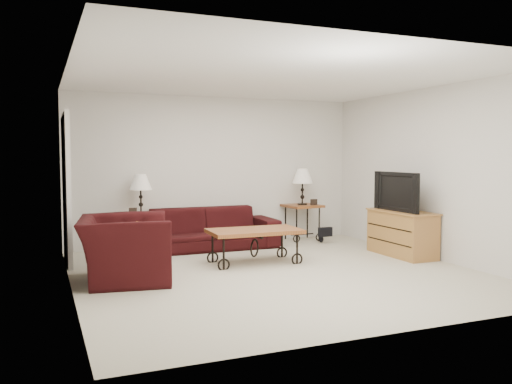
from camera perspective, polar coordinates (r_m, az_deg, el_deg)
ground at (r=6.93m, az=2.23°, el=-8.66°), size 5.00×5.00×0.00m
wall_back at (r=9.09m, az=-4.32°, el=2.32°), size 5.00×0.02×2.50m
wall_front at (r=4.61m, az=15.30°, el=0.49°), size 5.00×0.02×2.50m
wall_left at (r=6.16m, az=-19.42°, el=1.27°), size 0.02×5.00×2.50m
wall_right at (r=8.13m, az=18.51°, el=1.91°), size 0.02×5.00×2.50m
ceiling at (r=6.83m, az=2.29°, el=12.27°), size 5.00×5.00×0.00m
doorway at (r=7.82m, az=-19.78°, el=0.11°), size 0.08×0.94×2.04m
sofa at (r=8.62m, az=-5.23°, el=-3.94°), size 2.25×0.88×0.66m
side_table_left at (r=8.56m, az=-12.22°, el=-4.23°), size 0.60×0.60×0.61m
side_table_right at (r=9.47m, az=4.98°, el=-3.28°), size 0.64×0.64×0.64m
lamp_left at (r=8.49m, az=-12.28°, el=-0.17°), size 0.37×0.37×0.61m
lamp_right at (r=9.41m, az=5.01°, el=0.57°), size 0.40×0.40×0.64m
photo_frame_left at (r=8.34m, az=-13.09°, el=-2.01°), size 0.12×0.03×0.10m
photo_frame_right at (r=9.37m, az=6.23°, el=-1.08°), size 0.13×0.03×0.11m
coffee_table at (r=7.48m, az=-0.16°, el=-5.84°), size 1.29×0.72×0.48m
armchair at (r=6.63m, az=-13.95°, el=-5.93°), size 1.21×1.34×0.78m
throw_pillow at (r=6.58m, az=-12.61°, el=-4.82°), size 0.14×0.36×0.35m
tv_stand at (r=8.30m, az=15.39°, el=-4.30°), size 0.47×1.13×0.68m
television at (r=8.22m, az=15.36°, el=0.05°), size 0.13×1.01×0.58m
backpack at (r=9.27m, az=7.04°, el=-3.90°), size 0.38×0.29×0.49m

